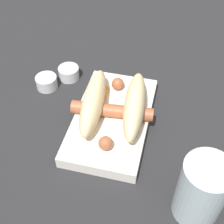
# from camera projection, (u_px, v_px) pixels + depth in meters

# --- Properties ---
(ground_plane) EXTENTS (3.00, 3.00, 0.00)m
(ground_plane) POSITION_uv_depth(u_px,v_px,m) (112.00, 124.00, 0.67)
(ground_plane) COLOR #232326
(food_tray) EXTENTS (0.26, 0.15, 0.03)m
(food_tray) POSITION_uv_depth(u_px,v_px,m) (112.00, 120.00, 0.66)
(food_tray) COLOR silver
(food_tray) RESTS_ON ground_plane
(bread_roll) EXTENTS (0.20, 0.14, 0.06)m
(bread_roll) POSITION_uv_depth(u_px,v_px,m) (114.00, 103.00, 0.63)
(bread_roll) COLOR beige
(bread_roll) RESTS_ON food_tray
(sausage) EXTENTS (0.19, 0.17, 0.03)m
(sausage) POSITION_uv_depth(u_px,v_px,m) (112.00, 111.00, 0.64)
(sausage) COLOR #9E5638
(sausage) RESTS_ON food_tray
(pickled_veggies) EXTENTS (0.06, 0.04, 0.00)m
(pickled_veggies) POSITION_uv_depth(u_px,v_px,m) (101.00, 92.00, 0.69)
(pickled_veggies) COLOR orange
(pickled_veggies) RESTS_ON food_tray
(condiment_cup_near) EXTENTS (0.05, 0.05, 0.03)m
(condiment_cup_near) POSITION_uv_depth(u_px,v_px,m) (69.00, 73.00, 0.76)
(condiment_cup_near) COLOR silver
(condiment_cup_near) RESTS_ON ground_plane
(condiment_cup_far) EXTENTS (0.05, 0.05, 0.03)m
(condiment_cup_far) POSITION_uv_depth(u_px,v_px,m) (47.00, 83.00, 0.74)
(condiment_cup_far) COLOR silver
(condiment_cup_far) RESTS_ON ground_plane
(drink_glass) EXTENTS (0.08, 0.08, 0.12)m
(drink_glass) POSITION_uv_depth(u_px,v_px,m) (202.00, 191.00, 0.49)
(drink_glass) COLOR silver
(drink_glass) RESTS_ON ground_plane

